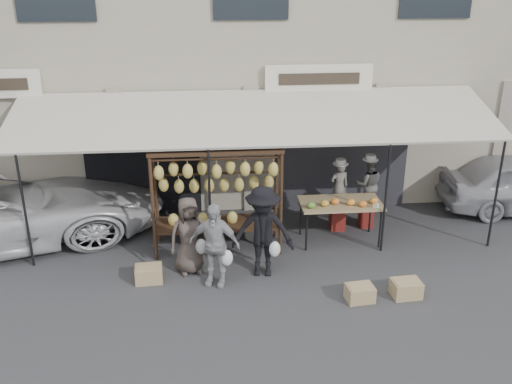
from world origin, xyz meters
TOP-DOWN VIEW (x-y plane):
  - ground_plane at (0.00, 0.00)m, footprint 90.00×90.00m
  - shophouse at (-0.00, 6.50)m, footprint 24.00×6.15m
  - awning at (0.01, 2.28)m, footprint 10.00×2.35m
  - banana_rack at (-0.85, 1.53)m, footprint 2.60×0.90m
  - produce_table at (1.72, 1.62)m, footprint 1.70×0.90m
  - vendor_left at (1.82, 2.24)m, footprint 0.45×0.33m
  - vendor_right at (2.49, 2.32)m, footprint 0.63×0.52m
  - customer_left at (-1.41, 0.65)m, footprint 0.85×0.67m
  - customer_mid at (-0.94, 0.17)m, footprint 1.02×0.65m
  - customer_right at (-0.03, 0.42)m, footprint 1.25×0.83m
  - stool_left at (1.82, 2.24)m, footprint 0.40×0.40m
  - stool_right at (2.49, 2.32)m, footprint 0.31×0.31m
  - crate_near_a at (1.58, -0.63)m, footprint 0.51×0.41m
  - crate_near_b at (2.44, -0.57)m, footprint 0.53×0.42m
  - crate_far at (-2.18, 0.35)m, footprint 0.53×0.42m

SIDE VIEW (x-z plane):
  - ground_plane at x=0.00m, z-range 0.00..0.00m
  - crate_near_a at x=1.58m, z-range 0.00..0.28m
  - crate_far at x=-2.18m, z-range 0.00..0.30m
  - crate_near_b at x=2.44m, z-range 0.00..0.30m
  - stool_right at x=2.49m, z-range 0.00..0.41m
  - stool_left at x=1.82m, z-range 0.00..0.44m
  - customer_left at x=-1.41m, z-range 0.00..1.53m
  - customer_mid at x=-0.94m, z-range 0.00..1.61m
  - produce_table at x=1.72m, z-range 0.35..1.39m
  - customer_right at x=-0.03m, z-range 0.00..1.79m
  - vendor_left at x=1.82m, z-range 0.44..1.57m
  - vendor_right at x=2.49m, z-range 0.41..1.62m
  - banana_rack at x=-0.85m, z-range 0.45..2.69m
  - awning at x=0.01m, z-range 1.12..4.03m
  - shophouse at x=0.00m, z-range 0.00..7.30m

